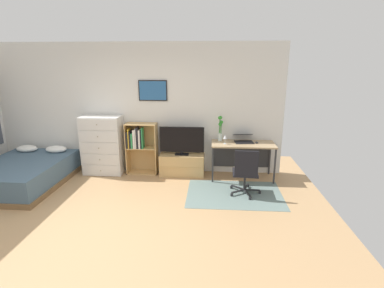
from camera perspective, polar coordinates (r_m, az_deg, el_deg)
The scene contains 14 objects.
ground_plane at distance 4.51m, azimuth -18.04°, elevation -15.56°, with size 7.20×7.20×0.00m, color tan.
wall_back_with_posters at distance 6.26m, azimuth -10.83°, elevation 6.81°, with size 6.12×0.09×2.70m.
area_rug at distance 5.36m, azimuth 8.34°, elevation -9.69°, with size 1.70×1.20×0.01m, color slate.
bed at distance 6.47m, azimuth -30.31°, elevation -5.00°, with size 1.47×1.92×0.60m.
dresser at distance 6.37m, azimuth -17.19°, elevation -0.24°, with size 0.82×0.46×1.23m.
bookshelf at distance 6.19m, azimuth -10.35°, elevation -0.00°, with size 0.64×0.30×1.08m.
tv_stand at distance 6.11m, azimuth -1.96°, elevation -4.05°, with size 0.92×0.41×0.45m.
television at distance 5.93m, azimuth -2.03°, elevation 0.63°, with size 0.92×0.16×0.59m.
desk at distance 5.98m, azimuth 9.91°, elevation -0.91°, with size 1.26×0.59×0.74m.
office_chair at distance 5.17m, azimuth 10.51°, elevation -5.27°, with size 0.56×0.58×0.86m.
laptop at distance 5.97m, azimuth 10.09°, elevation 1.06°, with size 0.41×0.44×0.16m.
computer_mouse at distance 5.91m, azimuth 12.62°, elevation 0.29°, with size 0.06×0.10×0.03m, color #262628.
bamboo_vase at distance 5.94m, azimuth 5.59°, elevation 3.05°, with size 0.11×0.11×0.52m.
wine_glass at distance 5.73m, azimuth 6.53°, elevation 1.32°, with size 0.07×0.07×0.18m.
Camera 1 is at (1.60, -3.55, 2.27)m, focal length 27.06 mm.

